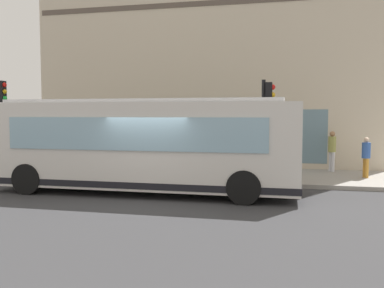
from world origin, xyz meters
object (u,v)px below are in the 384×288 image
city_bus_nearside (144,146)px  newspaper_vending_box (218,162)px  pedestrian_by_light_pole (332,148)px  traffic_light_down_block (1,107)px  traffic_light_near_corner (267,111)px  fire_hydrant (241,167)px  pedestrian_near_hydrant (366,155)px

city_bus_nearside → newspaper_vending_box: 4.48m
city_bus_nearside → pedestrian_by_light_pole: size_ratio=5.84×
city_bus_nearside → traffic_light_down_block: (2.45, 7.25, 1.34)m
traffic_light_near_corner → pedestrian_by_light_pole: traffic_light_near_corner is taller
fire_hydrant → pedestrian_near_hydrant: (0.80, -4.72, 0.52)m
pedestrian_by_light_pole → city_bus_nearside: bearing=131.2°
city_bus_nearside → fire_hydrant: size_ratio=13.57×
fire_hydrant → traffic_light_down_block: bearing=94.6°
fire_hydrant → pedestrian_by_light_pole: 4.37m
pedestrian_by_light_pole → pedestrian_near_hydrant: (-1.56, -1.11, -0.10)m
pedestrian_by_light_pole → pedestrian_near_hydrant: bearing=-144.7°
pedestrian_by_light_pole → newspaper_vending_box: size_ratio=1.91×
traffic_light_down_block → newspaper_vending_box: traffic_light_down_block is taller
traffic_light_down_block → newspaper_vending_box: 9.45m
fire_hydrant → traffic_light_near_corner: bearing=-130.0°
city_bus_nearside → newspaper_vending_box: bearing=-24.1°
traffic_light_near_corner → newspaper_vending_box: traffic_light_near_corner is taller
traffic_light_near_corner → traffic_light_down_block: bearing=89.8°
pedestrian_by_light_pole → traffic_light_near_corner: bearing=141.2°
city_bus_nearside → fire_hydrant: 4.45m
traffic_light_near_corner → newspaper_vending_box: 3.35m
traffic_light_down_block → pedestrian_near_hydrant: bearing=-83.8°
city_bus_nearside → traffic_light_near_corner: traffic_light_near_corner is taller
traffic_light_down_block → traffic_light_near_corner: bearing=-90.2°
pedestrian_near_hydrant → traffic_light_down_block: bearing=96.2°
city_bus_nearside → pedestrian_by_light_pole: (5.64, -6.45, -0.41)m
pedestrian_by_light_pole → pedestrian_near_hydrant: 1.92m
traffic_light_near_corner → newspaper_vending_box: bearing=52.4°
traffic_light_near_corner → newspaper_vending_box: size_ratio=4.10×
city_bus_nearside → fire_hydrant: (3.27, -2.83, -1.04)m
fire_hydrant → newspaper_vending_box: size_ratio=0.82×
city_bus_nearside → traffic_light_near_corner: bearing=-57.9°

